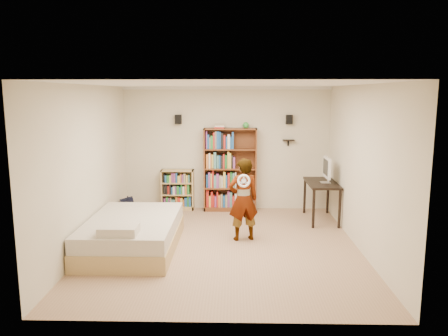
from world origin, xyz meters
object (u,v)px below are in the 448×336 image
Objects in this scene: daybed at (133,230)px; person at (243,199)px; computer_desk at (321,201)px; tall_bookshelf at (230,170)px; low_bookshelf at (178,190)px.

person is (1.84, 0.50, 0.40)m from daybed.
tall_bookshelf is at bearing 158.43° from computer_desk.
low_bookshelf is 0.77× the size of computer_desk.
person is (0.25, -1.98, -0.18)m from tall_bookshelf.
low_bookshelf reaches higher than computer_desk.
person is (1.42, -2.01, 0.28)m from low_bookshelf.
daybed is (-0.43, -2.51, -0.12)m from low_bookshelf.
daybed is (-1.59, -2.48, -0.58)m from tall_bookshelf.
tall_bookshelf is 2.00m from person.
tall_bookshelf is 1.25m from low_bookshelf.
person is at bearing -142.29° from computer_desk.
person reaches higher than computer_desk.
tall_bookshelf is 3.00m from daybed.
tall_bookshelf is 2.06m from computer_desk.
low_bookshelf is 0.61× the size of person.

